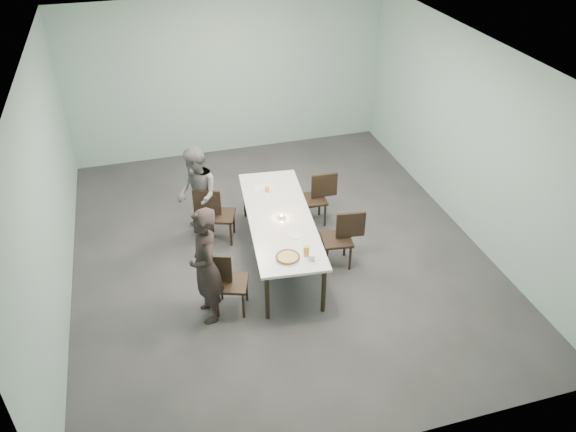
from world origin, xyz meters
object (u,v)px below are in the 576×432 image
object	(u,v)px
chair_far_right	(317,195)
side_plate	(296,236)
table	(280,220)
diner_far	(197,195)
chair_far_left	(215,212)
beer_glass	(306,251)
water_tumbler	(312,257)
chair_near_right	(342,235)
diner_near	(206,266)
amber_tumbler	(267,189)
pizza	(288,257)
tealight	(281,217)
chair_near_left	(225,279)

from	to	relation	value
chair_far_right	side_plate	distance (m)	1.52
table	side_plate	world-z (taller)	side_plate
diner_far	chair_far_left	bearing A→B (deg)	48.04
beer_glass	water_tumbler	bearing A→B (deg)	-71.37
chair_near_right	diner_near	bearing A→B (deg)	22.87
diner_near	side_plate	distance (m)	1.35
water_tumbler	amber_tumbler	distance (m)	1.80
pizza	beer_glass	xyz separation A→B (m)	(0.25, -0.01, 0.06)
chair_near_right	side_plate	distance (m)	0.81
diner_far	water_tumbler	distance (m)	2.30
table	water_tumbler	world-z (taller)	water_tumbler
chair_far_right	chair_near_right	bearing A→B (deg)	93.26
tealight	side_plate	bearing A→B (deg)	-81.65
table	pizza	world-z (taller)	pizza
beer_glass	tealight	distance (m)	0.93
chair_near_right	amber_tumbler	distance (m)	1.39
chair_near_right	tealight	distance (m)	0.92
chair_far_right	tealight	xyz separation A→B (m)	(-0.82, -0.82, 0.27)
water_tumbler	chair_near_left	bearing A→B (deg)	167.59
chair_far_left	amber_tumbler	xyz separation A→B (m)	(0.82, -0.04, 0.29)
diner_far	side_plate	size ratio (longest dim) A/B	8.41
chair_near_left	diner_near	distance (m)	0.40
chair_near_right	amber_tumbler	xyz separation A→B (m)	(-0.84, 1.07, 0.29)
side_plate	beer_glass	size ratio (longest dim) A/B	1.20
chair_near_left	pizza	xyz separation A→B (m)	(0.81, -0.12, 0.27)
side_plate	amber_tumbler	size ratio (longest dim) A/B	2.25
diner_near	tealight	distance (m)	1.50
water_tumbler	beer_glass	bearing A→B (deg)	108.63
table	chair_near_right	world-z (taller)	chair_near_right
diner_near	amber_tumbler	world-z (taller)	diner_near
chair_near_left	side_plate	size ratio (longest dim) A/B	4.83
chair_near_left	amber_tumbler	distance (m)	1.85
chair_near_right	beer_glass	distance (m)	1.02
chair_far_left	amber_tumbler	world-z (taller)	chair_far_left
side_plate	amber_tumbler	bearing A→B (deg)	94.00
water_tumbler	amber_tumbler	size ratio (longest dim) A/B	1.12
chair_far_right	amber_tumbler	size ratio (longest dim) A/B	10.88
table	water_tumbler	bearing A→B (deg)	-83.24
tealight	chair_near_right	bearing A→B (deg)	-20.83
table	diner_far	world-z (taller)	diner_far
table	tealight	xyz separation A→B (m)	(0.01, -0.05, 0.08)
pizza	water_tumbler	bearing A→B (deg)	-23.23
beer_glass	table	bearing A→B (deg)	95.33
side_plate	beer_glass	world-z (taller)	beer_glass
chair_near_right	diner_near	xyz separation A→B (m)	(-2.04, -0.55, 0.31)
table	diner_near	size ratio (longest dim) A/B	1.64
chair_near_left	tealight	world-z (taller)	chair_near_left
diner_near	diner_far	distance (m)	1.82
chair_far_left	chair_far_right	size ratio (longest dim) A/B	1.00
diner_near	chair_near_left	bearing A→B (deg)	102.11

